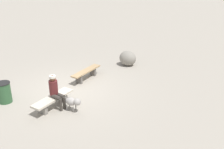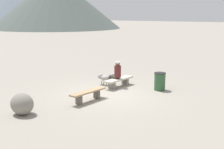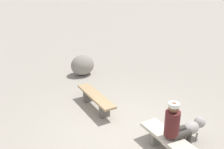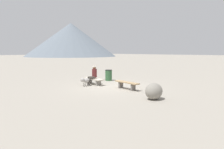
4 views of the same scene
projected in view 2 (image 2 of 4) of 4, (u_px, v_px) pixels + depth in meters
ground at (108, 95)px, 13.12m from camera, size 210.00×210.00×0.06m
bench_left at (88, 94)px, 11.93m from camera, size 1.82×0.61×0.45m
bench_right at (119, 81)px, 14.30m from camera, size 1.85×0.70×0.42m
seated_person at (116, 72)px, 14.21m from camera, size 0.42×0.66×1.28m
dog at (103, 78)px, 14.63m from camera, size 0.34×0.75×0.56m
trash_bin at (160, 81)px, 13.68m from camera, size 0.54×0.54×0.83m
boulder at (22, 104)px, 10.40m from camera, size 0.82×0.96×0.78m
distant_peak_1 at (7, 8)px, 77.72m from camera, size 34.31×34.31×9.52m
distant_peak_2 at (56, 2)px, 66.81m from camera, size 29.39×29.39×11.79m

